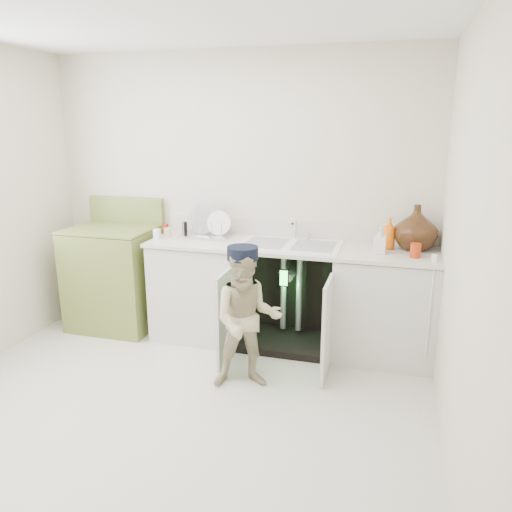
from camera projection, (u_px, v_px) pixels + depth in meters
The scene contains 5 objects.
ground at pixel (173, 407), 3.44m from camera, with size 3.50×3.50×0.00m, color beige.
room_shell at pixel (164, 230), 3.11m from camera, with size 6.00×5.50×1.26m.
counter_run at pixel (294, 292), 4.28m from camera, with size 2.44×1.02×1.26m.
avocado_stove at pixel (115, 276), 4.70m from camera, with size 0.77×0.65×1.20m.
repair_worker at pixel (247, 318), 3.59m from camera, with size 0.61×0.71×1.06m.
Camera 1 is at (1.38, -2.77, 1.91)m, focal length 35.00 mm.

